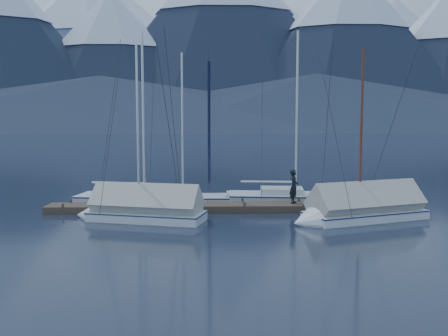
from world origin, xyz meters
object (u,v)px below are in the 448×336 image
at_px(sailboat_open_left, 154,201).
at_px(sailboat_covered_far, 137,211).
at_px(sailboat_covered_near, 357,211).
at_px(person, 294,186).
at_px(sailboat_open_right, 305,199).
at_px(sailboat_open_mid, 192,201).

distance_m(sailboat_open_left, sailboat_covered_far, 4.31).
distance_m(sailboat_open_left, sailboat_covered_near, 10.93).
bearing_deg(sailboat_covered_far, person, 17.08).
relative_size(sailboat_open_right, person, 5.97).
relative_size(sailboat_open_mid, sailboat_open_right, 0.87).
relative_size(sailboat_covered_near, sailboat_covered_far, 0.99).
bearing_deg(sailboat_covered_near, sailboat_covered_far, 177.87).
height_order(sailboat_open_left, sailboat_covered_far, sailboat_open_left).
bearing_deg(sailboat_open_mid, sailboat_open_left, -175.46).
height_order(sailboat_open_left, person, sailboat_open_left).
bearing_deg(sailboat_covered_far, sailboat_open_left, 85.96).
bearing_deg(sailboat_open_left, sailboat_covered_near, -25.33).
bearing_deg(person, sailboat_covered_near, -116.97).
relative_size(sailboat_open_right, sailboat_covered_near, 1.20).
bearing_deg(sailboat_covered_near, sailboat_open_left, 154.67).
bearing_deg(person, sailboat_open_right, -4.72).
height_order(sailboat_open_left, sailboat_open_right, sailboat_open_right).
relative_size(sailboat_open_left, person, 5.85).
height_order(sailboat_covered_near, person, sailboat_covered_near).
distance_m(sailboat_covered_near, person, 3.76).
distance_m(sailboat_open_right, sailboat_covered_near, 5.09).
bearing_deg(sailboat_open_left, sailboat_covered_far, -94.04).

